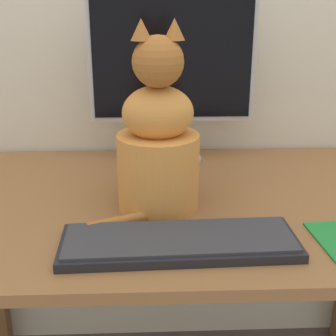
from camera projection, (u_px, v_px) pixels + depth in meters
name	position (u px, v px, depth m)	size (l,w,h in m)	color
desk	(182.00, 233.00, 1.14)	(1.27, 0.74, 0.70)	brown
monitor	(172.00, 70.00, 1.27)	(0.45, 0.17, 0.46)	#B2B2B7
keyboard	(179.00, 242.00, 0.89)	(0.46, 0.17, 0.02)	black
cat	(158.00, 143.00, 1.01)	(0.25, 0.24, 0.41)	#D6893D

